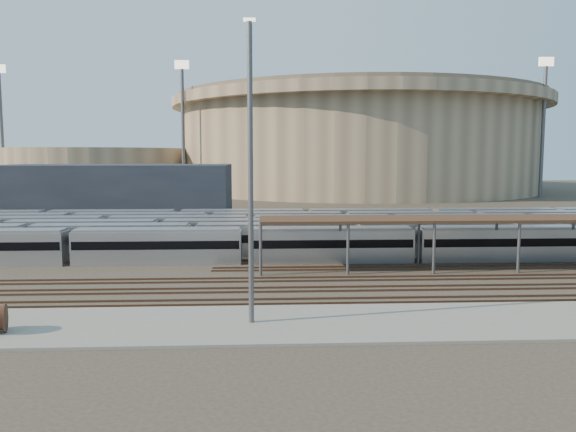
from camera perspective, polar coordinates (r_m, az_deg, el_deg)
The scene contains 13 objects.
ground at distance 54.56m, azimuth 5.69°, elevation -6.22°, with size 420.00×420.00×0.00m, color #383026.
apron at distance 39.55m, azimuth 1.65°, elevation -10.84°, with size 50.00×9.00×0.20m, color gray.
subway_trains at distance 72.40m, azimuth 4.02°, elevation -1.70°, with size 130.39×23.90×3.60m.
inspection_shed at distance 64.48m, azimuth 24.91°, elevation -0.37°, with size 60.30×6.00×5.30m.
empty_tracks at distance 49.73m, azimuth 6.55°, elevation -7.34°, with size 170.00×9.62×0.18m.
stadium at distance 195.57m, azimuth 6.97°, elevation 7.50°, with size 124.00×124.00×32.50m.
secondary_arena at distance 190.04m, azimuth -18.74°, elevation 4.41°, with size 56.00×56.00×14.00m, color #9D896A.
service_building at distance 111.25m, azimuth -16.87°, elevation 2.44°, with size 42.00×20.00×10.00m, color #1E232D.
floodlight_0 at distance 164.45m, azimuth -10.63°, elevation 9.16°, with size 4.00×1.00×38.40m.
floodlight_1 at distance 189.33m, azimuth -27.10°, elevation 8.19°, with size 4.00×1.00×38.40m.
floodlight_2 at distance 171.70m, azimuth 24.51°, elevation 8.59°, with size 4.00×1.00×38.40m.
floodlight_3 at distance 212.91m, azimuth -3.38°, elevation 8.54°, with size 4.00×1.00×38.40m.
yard_light_pole at distance 37.87m, azimuth -3.83°, elevation 4.36°, with size 0.81×0.36×20.39m.
Camera 1 is at (-7.96, -52.71, 11.64)m, focal length 35.00 mm.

